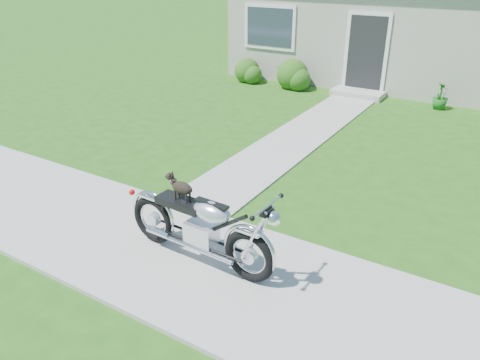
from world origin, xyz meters
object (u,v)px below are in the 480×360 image
(potted_plant_right, at_px, (441,96))
(motorcycle_with_dog, at_px, (201,227))
(house, at_px, (451,7))
(potted_plant_left, at_px, (290,74))

(potted_plant_right, height_order, motorcycle_with_dog, motorcycle_with_dog)
(potted_plant_right, distance_m, motorcycle_with_dog, 8.63)
(house, xyz_separation_m, potted_plant_right, (0.65, -3.44, -1.81))
(house, distance_m, motorcycle_with_dog, 12.11)
(potted_plant_left, relative_size, motorcycle_with_dog, 0.35)
(house, xyz_separation_m, motorcycle_with_dog, (-0.58, -11.98, -1.62))
(potted_plant_left, distance_m, potted_plant_right, 4.21)
(potted_plant_left, xyz_separation_m, motorcycle_with_dog, (2.97, -8.54, 0.15))
(potted_plant_right, bearing_deg, potted_plant_left, 180.00)
(potted_plant_left, relative_size, potted_plant_right, 1.12)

